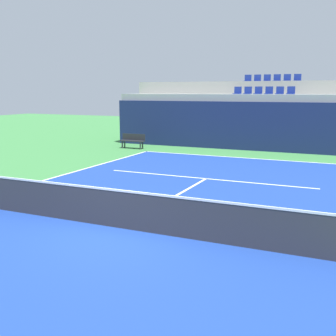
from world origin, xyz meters
TOP-DOWN VIEW (x-y plane):
  - ground_plane at (0.00, 0.00)m, footprint 80.00×80.00m
  - court_surface at (0.00, 0.00)m, footprint 11.00×24.00m
  - baseline_far at (0.00, 11.95)m, footprint 11.00×0.10m
  - service_line_far at (0.00, 6.40)m, footprint 8.26×0.10m
  - centre_service_line at (0.00, 3.20)m, footprint 0.10×6.40m
  - back_wall at (0.00, 14.88)m, footprint 17.62×0.30m
  - stands_tier_lower at (0.00, 16.23)m, footprint 17.62×2.40m
  - stands_tier_upper at (0.00, 18.63)m, footprint 17.62×2.40m
  - seating_row_lower at (0.00, 16.32)m, footprint 3.54×0.44m
  - seating_row_upper at (0.00, 18.72)m, footprint 3.54×0.44m
  - tennis_net at (0.00, 0.00)m, footprint 11.08×0.08m
  - player_bench at (-6.78, 12.82)m, footprint 1.50×0.40m

SIDE VIEW (x-z plane):
  - ground_plane at x=0.00m, z-range 0.00..0.00m
  - court_surface at x=0.00m, z-range 0.00..0.01m
  - baseline_far at x=0.00m, z-range 0.01..0.01m
  - service_line_far at x=0.00m, z-range 0.01..0.01m
  - centre_service_line at x=0.00m, z-range 0.01..0.01m
  - player_bench at x=-6.78m, z-range 0.08..0.93m
  - tennis_net at x=0.00m, z-range -0.03..1.04m
  - back_wall at x=0.00m, z-range 0.00..2.73m
  - stands_tier_lower at x=0.00m, z-range 0.00..3.14m
  - stands_tier_upper at x=0.00m, z-range 0.00..3.92m
  - seating_row_lower at x=0.00m, z-range 3.04..3.48m
  - seating_row_upper at x=0.00m, z-range 3.82..4.26m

